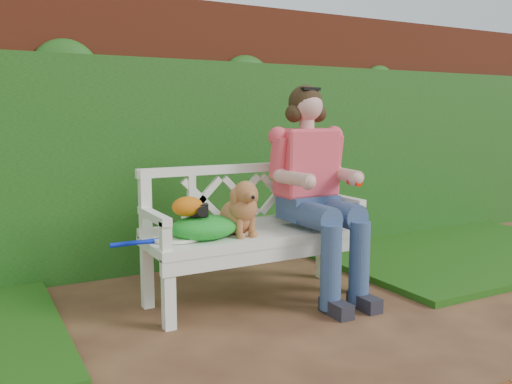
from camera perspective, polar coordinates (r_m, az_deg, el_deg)
name	(u,v)px	position (r m, az deg, el deg)	size (l,w,h in m)	color
ground	(284,336)	(3.22, 2.93, -14.93)	(60.00, 60.00, 0.00)	#402318
brick_wall	(169,134)	(4.70, -9.19, 6.03)	(10.00, 0.30, 2.20)	maroon
ivy_hedge	(178,165)	(4.51, -8.19, 2.78)	(10.00, 0.18, 1.70)	#27641C
grass_right	(454,249)	(5.38, 20.13, -5.70)	(2.60, 2.00, 0.05)	#1B5010
garden_bench	(256,266)	(3.73, 0.00, -7.78)	(1.58, 0.60, 0.48)	white
seated_woman	(310,190)	(3.83, 5.71, 0.24)	(0.63, 0.83, 1.48)	#F23631
dog	(239,207)	(3.55, -1.77, -1.56)	(0.25, 0.34, 0.37)	brown
tennis_racket	(174,238)	(3.44, -8.62, -4.85)	(0.62, 0.26, 0.03)	white
green_bag	(204,227)	(3.47, -5.51, -3.66)	(0.44, 0.34, 0.15)	#2E8C29
camera_item	(199,210)	(3.43, -6.01, -1.88)	(0.11, 0.09, 0.08)	black
baseball_glove	(188,207)	(3.41, -7.21, -1.52)	(0.20, 0.15, 0.13)	#C55E0D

